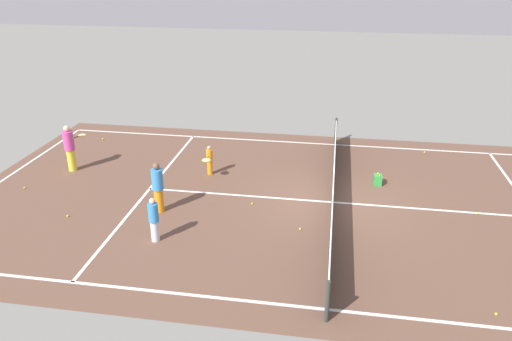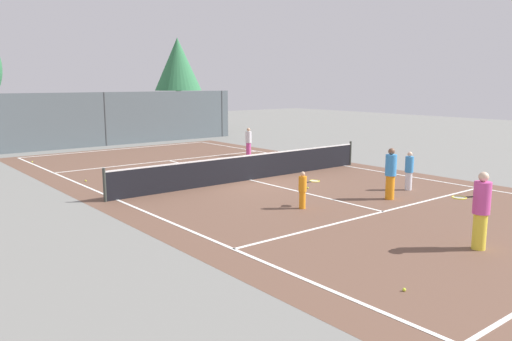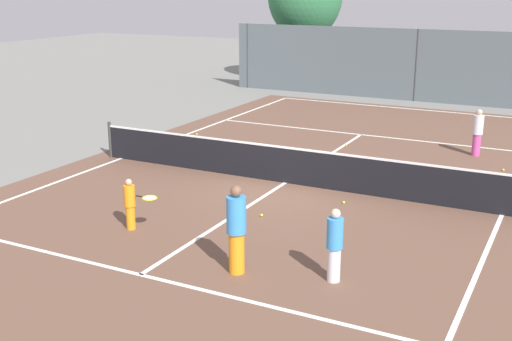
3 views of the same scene
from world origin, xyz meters
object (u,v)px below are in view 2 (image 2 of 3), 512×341
Objects in this scene: player_2 at (391,173)px; tennis_ball_7 at (189,164)px; tennis_ball_6 at (308,188)px; player_3 at (303,189)px; tennis_ball_1 at (484,210)px; ball_crate at (191,175)px; tennis_ball_8 at (86,181)px; tennis_ball_0 at (302,177)px; player_4 at (481,210)px; tennis_ball_5 at (32,162)px; player_1 at (409,170)px; player_0 at (248,142)px; tennis_ball_4 at (281,157)px; tennis_ball_3 at (404,290)px.

player_2 reaches higher than tennis_ball_7.
tennis_ball_6 is at bearing 107.88° from player_2.
player_3 is 5.38m from tennis_ball_1.
player_2 is 3.13m from tennis_ball_6.
tennis_ball_1 is at bearing -79.88° from tennis_ball_7.
ball_crate is 10.63m from tennis_ball_1.
tennis_ball_7 is 5.29m from tennis_ball_8.
player_3 reaches higher than tennis_ball_1.
tennis_ball_0 is 1.00× the size of tennis_ball_8.
player_4 is 27.34× the size of tennis_ball_5.
tennis_ball_1 is 1.00× the size of tennis_ball_6.
tennis_ball_5 is (-3.68, 8.42, -0.15)m from ball_crate.
ball_crate is (-4.93, 6.59, -0.52)m from player_1.
tennis_ball_0 is (0.45, 4.58, -0.83)m from player_2.
player_2 is at bearing -16.02° from player_3.
tennis_ball_8 is (-7.11, 4.63, 0.00)m from tennis_ball_0.
tennis_ball_0 is at bearing 46.33° from player_3.
player_0 is 3.42× the size of ball_crate.
player_0 is 11.07m from player_2.
player_1 is 20.83× the size of tennis_ball_4.
tennis_ball_0 is (3.66, -2.49, -0.15)m from ball_crate.
player_4 is (-5.16, -15.19, 0.18)m from player_0.
tennis_ball_1 is at bearing -102.53° from tennis_ball_4.
player_4 is at bearing -77.90° from tennis_ball_5.
player_0 reaches higher than tennis_ball_7.
tennis_ball_7 is (-1.45, 10.10, -0.83)m from player_2.
tennis_ball_4 is at bearing 0.77° from tennis_ball_8.
player_3 is 0.63× the size of player_4.
player_0 is at bearing -26.58° from tennis_ball_5.
player_4 is (-2.62, -4.42, 0.06)m from player_2.
ball_crate is 4.43m from tennis_ball_0.
player_2 is 16.98m from tennis_ball_5.
player_4 is 3.51m from tennis_ball_3.
tennis_ball_5 is at bearing 92.08° from tennis_ball_8.
tennis_ball_3 is 20.32m from tennis_ball_5.
tennis_ball_1 is at bearing 25.60° from player_4.
tennis_ball_4 is at bearing -30.51° from tennis_ball_5.
ball_crate is (-3.21, 7.07, -0.68)m from player_2.
tennis_ball_1 and tennis_ball_3 have the same top height.
tennis_ball_3 is at bearing -87.47° from tennis_ball_5.
player_1 is 20.83× the size of tennis_ball_8.
tennis_ball_5 is (-7.74, 18.25, 0.00)m from tennis_ball_1.
ball_crate is 6.45× the size of tennis_ball_3.
player_0 is at bearing 76.73° from player_2.
player_4 is 14.59m from tennis_ball_7.
player_0 is 4.11m from tennis_ball_7.
player_4 reaches higher than tennis_ball_4.
player_0 reaches higher than tennis_ball_3.
player_0 is 22.08× the size of tennis_ball_7.
player_3 is at bearing 94.89° from player_4.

